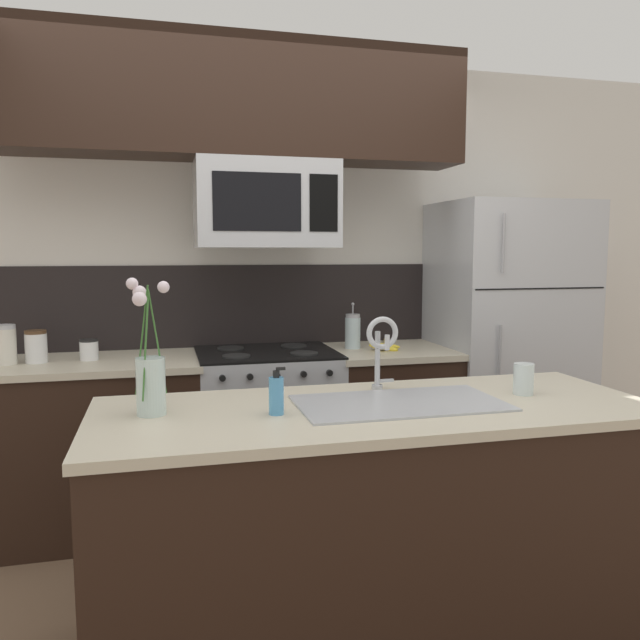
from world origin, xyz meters
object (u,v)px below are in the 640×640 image
stove_range (267,432)px  drinking_glass (524,379)px  sink_faucet (381,343)px  storage_jar_short (89,350)px  flower_vase (150,378)px  dish_soap_bottle (276,395)px  storage_jar_tall (5,345)px  banana_bunch (385,347)px  french_press (353,331)px  storage_jar_medium (36,347)px  refrigerator (504,348)px  microwave (266,205)px

stove_range → drinking_glass: 1.56m
sink_faucet → drinking_glass: (0.53, -0.18, -0.14)m
storage_jar_short → sink_faucet: 1.62m
drinking_glass → flower_vase: bearing=178.2°
storage_jar_short → dish_soap_bottle: dish_soap_bottle is taller
stove_range → drinking_glass: bearing=-56.1°
storage_jar_tall → drinking_glass: 2.46m
storage_jar_tall → sink_faucet: size_ratio=0.65×
storage_jar_tall → banana_bunch: storage_jar_tall is taller
storage_jar_short → sink_faucet: bearing=-41.1°
storage_jar_short → french_press: french_press is taller
storage_jar_medium → storage_jar_short: size_ratio=1.53×
storage_jar_tall → banana_bunch: (1.99, -0.05, -0.08)m
refrigerator → storage_jar_medium: (-2.65, -0.01, 0.11)m
banana_bunch → flower_vase: size_ratio=0.40×
storage_jar_medium → banana_bunch: (1.85, -0.07, -0.06)m
stove_range → banana_bunch: size_ratio=4.93×
banana_bunch → sink_faucet: 1.07m
storage_jar_medium → flower_vase: 1.32m
stove_range → storage_jar_short: size_ratio=8.61×
microwave → flower_vase: size_ratio=1.58×
stove_range → microwave: 1.26m
flower_vase → storage_jar_tall: bearing=121.5°
stove_range → flower_vase: size_ratio=1.97×
storage_jar_medium → sink_faucet: sink_faucet is taller
storage_jar_tall → storage_jar_medium: (0.14, 0.02, -0.02)m
stove_range → storage_jar_short: bearing=178.6°
refrigerator → drinking_glass: 1.41m
sink_faucet → flower_vase: 0.90m
storage_jar_tall → sink_faucet: (1.61, -1.03, 0.10)m
microwave → sink_faucet: 1.23m
banana_bunch → flower_vase: flower_vase is taller
drinking_glass → french_press: bearing=103.5°
stove_range → refrigerator: (1.48, 0.02, 0.42)m
french_press → drinking_glass: bearing=-76.5°
stove_range → banana_bunch: bearing=-5.2°
storage_jar_medium → french_press: french_press is taller
storage_jar_medium → storage_jar_tall: bearing=-173.8°
microwave → storage_jar_short: (-0.93, 0.04, -0.75)m
french_press → flower_vase: size_ratio=0.56×
stove_range → storage_jar_tall: size_ratio=4.68×
stove_range → microwave: bearing=-89.8°
stove_range → storage_jar_medium: bearing=179.7°
stove_range → refrigerator: 1.54m
microwave → storage_jar_medium: (-1.18, 0.03, -0.73)m
storage_jar_medium → drinking_glass: size_ratio=1.34×
sink_faucet → flower_vase: size_ratio=0.65×
storage_jar_short → dish_soap_bottle: (0.75, -1.30, 0.01)m
refrigerator → dish_soap_bottle: 2.11m
storage_jar_tall → banana_bunch: size_ratio=1.05×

